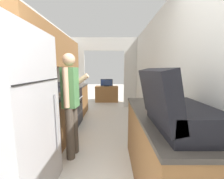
{
  "coord_description": "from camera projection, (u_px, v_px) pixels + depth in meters",
  "views": [
    {
      "loc": [
        0.28,
        -0.62,
        1.41
      ],
      "look_at": [
        0.28,
        2.42,
        0.95
      ],
      "focal_mm": 22.0,
      "sensor_mm": 36.0,
      "label": 1
    }
  ],
  "objects": [
    {
      "name": "refrigerator",
      "position": [
        7.0,
        120.0,
        1.39
      ],
      "size": [
        0.77,
        0.82,
        1.79
      ],
      "color": "#B7B7BC",
      "rests_on": "ground_plane"
    },
    {
      "name": "suitcase",
      "position": [
        173.0,
        109.0,
        1.13
      ],
      "size": [
        0.52,
        0.68,
        0.5
      ],
      "color": "black",
      "rests_on": "counter_right"
    },
    {
      "name": "wall_left",
      "position": [
        38.0,
        64.0,
        2.58
      ],
      "size": [
        0.38,
        6.75,
        2.5
      ],
      "color": "silver",
      "rests_on": "ground_plane"
    },
    {
      "name": "wall_far_with_doorway",
      "position": [
        104.0,
        69.0,
        4.94
      ],
      "size": [
        2.72,
        0.06,
        2.5
      ],
      "color": "silver",
      "rests_on": "ground_plane"
    },
    {
      "name": "tv_cabinet",
      "position": [
        107.0,
        94.0,
        5.94
      ],
      "size": [
        0.97,
        0.42,
        0.68
      ],
      "color": "brown",
      "rests_on": "ground_plane"
    },
    {
      "name": "television",
      "position": [
        106.0,
        83.0,
        5.83
      ],
      "size": [
        0.51,
        0.16,
        0.3
      ],
      "color": "black",
      "rests_on": "tv_cabinet"
    },
    {
      "name": "person",
      "position": [
        71.0,
        103.0,
        2.14
      ],
      "size": [
        0.53,
        0.4,
        1.64
      ],
      "rotation": [
        0.0,
        0.0,
        1.46
      ],
      "color": "#4C4238",
      "rests_on": "ground_plane"
    },
    {
      "name": "wall_right",
      "position": [
        169.0,
        79.0,
        2.2
      ],
      "size": [
        0.06,
        6.75,
        2.5
      ],
      "color": "silver",
      "rests_on": "ground_plane"
    },
    {
      "name": "counter_left",
      "position": [
        64.0,
        109.0,
        3.28
      ],
      "size": [
        0.62,
        2.93,
        0.92
      ],
      "color": "brown",
      "rests_on": "ground_plane"
    },
    {
      "name": "range_oven",
      "position": [
        66.0,
        107.0,
        3.41
      ],
      "size": [
        0.66,
        0.78,
        1.06
      ],
      "color": "black",
      "rests_on": "ground_plane"
    },
    {
      "name": "counter_right",
      "position": [
        161.0,
        150.0,
        1.62
      ],
      "size": [
        0.62,
        1.62,
        0.92
      ],
      "color": "brown",
      "rests_on": "ground_plane"
    },
    {
      "name": "book_stack",
      "position": [
        157.0,
        108.0,
        1.65
      ],
      "size": [
        0.25,
        0.27,
        0.06
      ],
      "color": "#C67028",
      "rests_on": "counter_right"
    }
  ]
}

